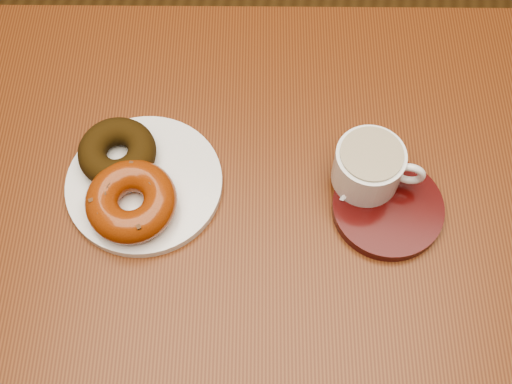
% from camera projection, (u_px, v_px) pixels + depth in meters
% --- Properties ---
extents(ground, '(6.00, 6.00, 0.00)m').
position_uv_depth(ground, '(322.00, 326.00, 1.62)').
color(ground, brown).
rests_on(ground, ground).
extents(cafe_table, '(1.00, 0.82, 0.84)m').
position_uv_depth(cafe_table, '(243.00, 237.00, 0.97)').
color(cafe_table, brown).
rests_on(cafe_table, ground).
extents(donut_plate, '(0.26, 0.26, 0.01)m').
position_uv_depth(donut_plate, '(144.00, 184.00, 0.85)').
color(donut_plate, white).
rests_on(donut_plate, cafe_table).
extents(donut_cinnamon, '(0.11, 0.11, 0.04)m').
position_uv_depth(donut_cinnamon, '(117.00, 152.00, 0.85)').
color(donut_cinnamon, '#2F1F09').
rests_on(donut_cinnamon, donut_plate).
extents(donut_caramel, '(0.12, 0.12, 0.04)m').
position_uv_depth(donut_caramel, '(131.00, 201.00, 0.81)').
color(donut_caramel, '#83340E').
rests_on(donut_caramel, donut_plate).
extents(saucer, '(0.15, 0.15, 0.02)m').
position_uv_depth(saucer, '(388.00, 208.00, 0.83)').
color(saucer, '#380807').
rests_on(saucer, cafe_table).
extents(coffee_cup, '(0.12, 0.09, 0.06)m').
position_uv_depth(coffee_cup, '(370.00, 166.00, 0.82)').
color(coffee_cup, white).
rests_on(coffee_cup, saucer).
extents(teaspoon, '(0.03, 0.09, 0.01)m').
position_uv_depth(teaspoon, '(356.00, 159.00, 0.86)').
color(teaspoon, silver).
rests_on(teaspoon, saucer).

